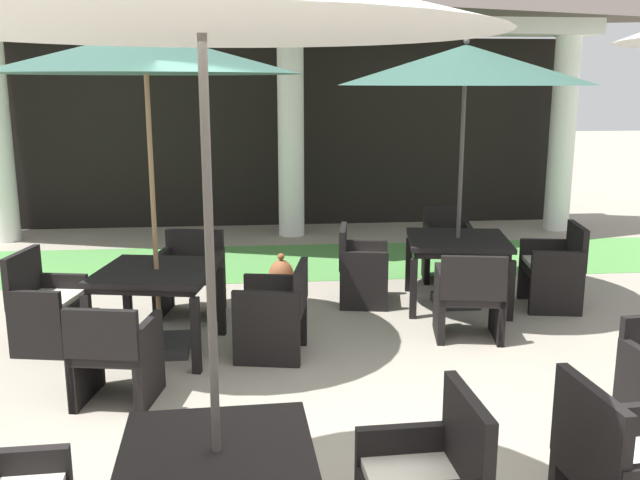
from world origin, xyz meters
TOP-DOWN VIEW (x-y plane):
  - ground_plane at (0.00, 0.00)m, footprint 60.00×60.00m
  - lawn_strip at (0.00, 5.28)m, footprint 11.65×1.96m
  - patio_table_near_foreground at (-1.46, 2.21)m, footprint 1.15×1.15m
  - patio_umbrella_near_foreground at (-1.46, 2.21)m, footprint 2.57×2.57m
  - patio_chair_near_foreground_south at (-1.65, 1.19)m, footprint 0.65×0.64m
  - patio_chair_near_foreground_west at (-2.49, 2.40)m, footprint 0.60×0.70m
  - patio_chair_near_foreground_north at (-1.26, 3.23)m, footprint 0.72×0.65m
  - patio_chair_near_foreground_east at (-0.44, 2.01)m, footprint 0.68×0.68m
  - patio_table_mid_left at (-0.80, -0.90)m, footprint 0.91×0.91m
  - patio_chair_mid_right_west at (1.16, -0.88)m, footprint 0.57×0.66m
  - patio_table_far_back at (1.54, 3.25)m, footprint 1.20×1.20m
  - patio_umbrella_far_back at (1.54, 3.25)m, footprint 2.58×2.58m
  - patio_chair_far_back_east at (2.55, 3.08)m, footprint 0.65×0.72m
  - patio_chair_far_back_north at (1.72, 4.26)m, footprint 0.65×0.61m
  - patio_chair_far_back_west at (0.54, 3.43)m, footprint 0.61×0.69m
  - patio_chair_far_back_south at (1.37, 2.24)m, footprint 0.69×0.63m
  - terracotta_urn at (-0.30, 3.94)m, footprint 0.29×0.29m

SIDE VIEW (x-z plane):
  - ground_plane at x=0.00m, z-range 0.00..0.00m
  - lawn_strip at x=0.00m, z-range 0.00..0.01m
  - terracotta_urn at x=-0.30m, z-range -0.04..0.41m
  - patio_chair_near_foreground_south at x=-1.65m, z-range -0.01..0.78m
  - patio_chair_far_back_west at x=0.54m, z-range -0.02..0.81m
  - patio_chair_near_foreground_west at x=-2.49m, z-range -0.04..0.84m
  - patio_chair_far_back_south at x=1.37m, z-range -0.02..0.82m
  - patio_chair_near_foreground_east at x=-0.44m, z-range -0.01..0.82m
  - patio_chair_far_back_north at x=1.72m, z-range -0.02..0.84m
  - patio_chair_near_foreground_north at x=-1.26m, z-range -0.01..0.84m
  - patio_chair_far_back_east at x=2.55m, z-range -0.03..0.87m
  - patio_chair_mid_right_west at x=1.16m, z-range -0.03..0.90m
  - patio_table_mid_left at x=-0.80m, z-range 0.26..0.97m
  - patio_table_far_back at x=1.54m, z-range 0.28..1.02m
  - patio_table_near_foreground at x=-1.46m, z-range 0.28..1.04m
  - patio_umbrella_far_back at x=1.54m, z-range 1.11..3.88m
  - patio_umbrella_near_foreground at x=-1.46m, z-range 1.14..3.96m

